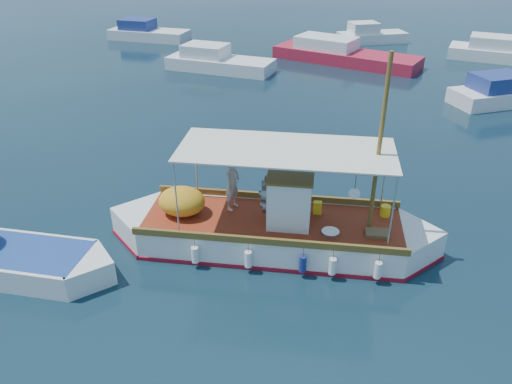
# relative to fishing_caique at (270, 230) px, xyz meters

# --- Properties ---
(ground) EXTENTS (160.00, 160.00, 0.00)m
(ground) POSITION_rel_fishing_caique_xyz_m (0.33, 0.56, -0.54)
(ground) COLOR black
(ground) RESTS_ON ground
(fishing_caique) EXTENTS (10.04, 3.46, 6.16)m
(fishing_caique) POSITION_rel_fishing_caique_xyz_m (0.00, 0.00, 0.00)
(fishing_caique) COLOR white
(fishing_caique) RESTS_ON ground
(dinghy) EXTENTS (6.64, 2.11, 1.62)m
(dinghy) POSITION_rel_fishing_caique_xyz_m (-6.99, -3.01, -0.20)
(dinghy) COLOR white
(dinghy) RESTS_ON ground
(bg_boat_nw) EXTENTS (7.19, 3.19, 1.80)m
(bg_boat_nw) POSITION_rel_fishing_caique_xyz_m (-7.76, 18.76, -0.05)
(bg_boat_nw) COLOR silver
(bg_boat_nw) RESTS_ON ground
(bg_boat_n) EXTENTS (10.42, 5.80, 1.80)m
(bg_boat_n) POSITION_rel_fishing_caique_xyz_m (-0.08, 22.79, -0.05)
(bg_boat_n) COLOR #A71B30
(bg_boat_n) RESTS_ON ground
(bg_boat_ne) EXTENTS (6.67, 5.20, 1.80)m
(bg_boat_ne) POSITION_rel_fishing_caique_xyz_m (9.40, 16.26, -0.05)
(bg_boat_ne) COLOR silver
(bg_boat_ne) RESTS_ON ground
(bg_boat_e) EXTENTS (8.70, 4.11, 1.80)m
(bg_boat_e) POSITION_rel_fishing_caique_xyz_m (11.20, 26.03, -0.05)
(bg_boat_e) COLOR silver
(bg_boat_e) RESTS_ON ground
(bg_boat_far_w) EXTENTS (6.59, 2.54, 1.80)m
(bg_boat_far_w) POSITION_rel_fishing_caique_xyz_m (-16.30, 26.34, -0.05)
(bg_boat_far_w) COLOR silver
(bg_boat_far_w) RESTS_ON ground
(bg_boat_far_n) EXTENTS (5.69, 4.13, 1.80)m
(bg_boat_far_n) POSITION_rel_fishing_caique_xyz_m (1.55, 29.60, -0.05)
(bg_boat_far_n) COLOR silver
(bg_boat_far_n) RESTS_ON ground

